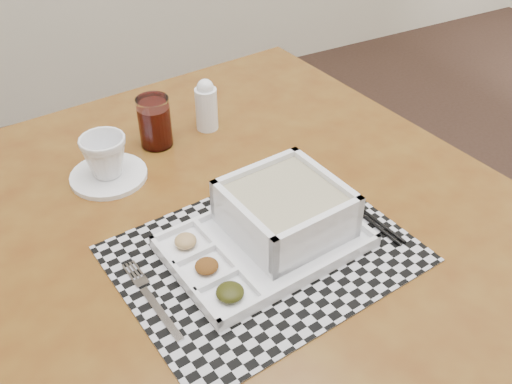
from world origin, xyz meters
TOP-DOWN VIEW (x-y plane):
  - dining_table at (-0.67, 0.55)m, footprint 1.17×1.17m
  - placemat at (-0.65, 0.41)m, footprint 0.51×0.41m
  - serving_tray at (-0.60, 0.44)m, footprint 0.34×0.26m
  - fork at (-0.84, 0.41)m, footprint 0.04×0.19m
  - spoon at (-0.45, 0.50)m, footprint 0.04×0.18m
  - chopsticks at (-0.44, 0.44)m, footprint 0.04×0.24m
  - saucer at (-0.81, 0.75)m, footprint 0.15×0.15m
  - cup at (-0.81, 0.75)m, footprint 0.10×0.10m
  - juice_glass at (-0.68, 0.82)m, footprint 0.07×0.07m
  - creamer_bottle at (-0.56, 0.83)m, footprint 0.05×0.05m

SIDE VIEW (x-z plane):
  - dining_table at x=-0.67m, z-range 0.31..1.11m
  - placemat at x=-0.65m, z-range 0.79..0.79m
  - fork at x=-0.84m, z-range 0.79..0.80m
  - saucer at x=-0.81m, z-range 0.79..0.80m
  - spoon at x=-0.45m, z-range 0.79..0.80m
  - chopsticks at x=-0.44m, z-range 0.79..0.80m
  - serving_tray at x=-0.60m, z-range 0.78..0.88m
  - juice_glass at x=-0.68m, z-range 0.79..0.90m
  - cup at x=-0.81m, z-range 0.80..0.88m
  - creamer_bottle at x=-0.56m, z-range 0.79..0.91m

